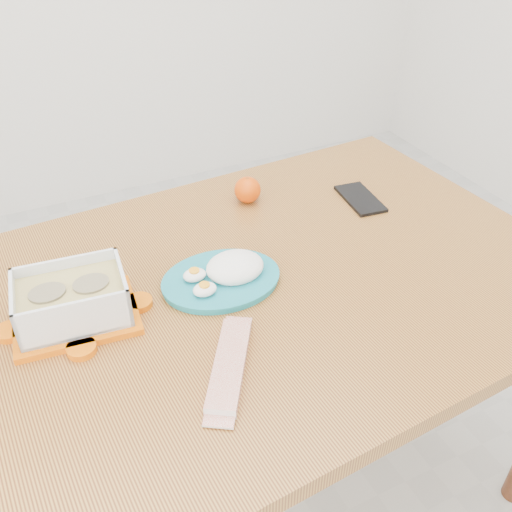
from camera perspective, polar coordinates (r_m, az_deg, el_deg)
name	(u,v)px	position (r m, az deg, el deg)	size (l,w,h in m)	color
ground	(270,442)	(1.85, 1.40, -18.08)	(3.50, 3.50, 0.00)	#B7B7B2
dining_table	(256,309)	(1.26, 0.00, -5.34)	(1.41, 0.99, 0.75)	#AA7730
food_container	(72,300)	(1.13, -17.90, -4.23)	(0.25, 0.20, 0.10)	#E56406
orange_fruit	(247,190)	(1.46, -0.86, 6.63)	(0.07, 0.07, 0.07)	#E25604
rice_plate	(225,273)	(1.19, -3.07, -1.76)	(0.26, 0.26, 0.07)	teal
candy_bar	(230,365)	(1.01, -2.67, -10.83)	(0.21, 0.05, 0.02)	#B42309
smartphone	(360,199)	(1.50, 10.38, 5.66)	(0.08, 0.15, 0.01)	black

